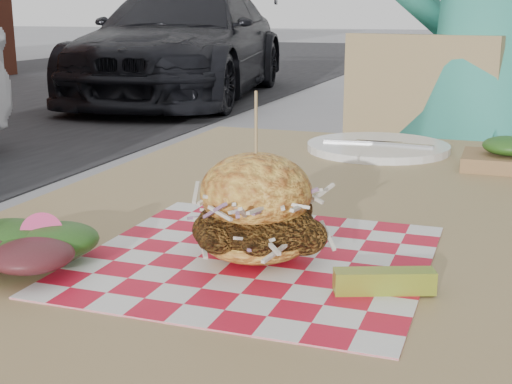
{
  "coord_description": "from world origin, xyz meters",
  "views": [
    {
      "loc": [
        0.05,
        -0.7,
        1.01
      ],
      "look_at": [
        -0.19,
        -0.01,
        0.82
      ],
      "focal_mm": 50.0,
      "sensor_mm": 36.0,
      "label": 1
    }
  ],
  "objects_px": {
    "diner": "(484,71)",
    "sandwich": "(256,213)",
    "car_dark": "(185,43)",
    "patio_chair": "(417,191)",
    "patio_table": "(321,261)"
  },
  "relations": [
    {
      "from": "diner",
      "to": "sandwich",
      "type": "height_order",
      "value": "diner"
    },
    {
      "from": "diner",
      "to": "sandwich",
      "type": "bearing_deg",
      "value": 70.43
    },
    {
      "from": "car_dark",
      "to": "patio_chair",
      "type": "relative_size",
      "value": 4.68
    },
    {
      "from": "diner",
      "to": "patio_table",
      "type": "xyz_separation_m",
      "value": [
        -0.16,
        -1.08,
        -0.18
      ]
    },
    {
      "from": "diner",
      "to": "car_dark",
      "type": "distance_m",
      "value": 6.8
    },
    {
      "from": "car_dark",
      "to": "sandwich",
      "type": "distance_m",
      "value": 7.86
    },
    {
      "from": "car_dark",
      "to": "patio_table",
      "type": "bearing_deg",
      "value": -72.46
    },
    {
      "from": "diner",
      "to": "car_dark",
      "type": "xyz_separation_m",
      "value": [
        -3.58,
        5.77,
        -0.21
      ]
    },
    {
      "from": "sandwich",
      "to": "car_dark",
      "type": "bearing_deg",
      "value": 115.69
    },
    {
      "from": "patio_chair",
      "to": "car_dark",
      "type": "bearing_deg",
      "value": 133.57
    },
    {
      "from": "patio_table",
      "to": "diner",
      "type": "bearing_deg",
      "value": 81.55
    },
    {
      "from": "diner",
      "to": "patio_table",
      "type": "distance_m",
      "value": 1.11
    },
    {
      "from": "patio_chair",
      "to": "sandwich",
      "type": "distance_m",
      "value": 1.18
    },
    {
      "from": "diner",
      "to": "sandwich",
      "type": "relative_size",
      "value": 9.54
    },
    {
      "from": "car_dark",
      "to": "sandwich",
      "type": "relative_size",
      "value": 24.81
    }
  ]
}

